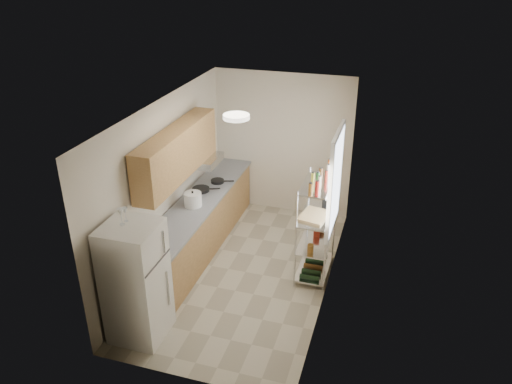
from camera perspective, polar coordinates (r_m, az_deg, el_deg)
room at (r=7.10m, az=-1.31°, el=-0.52°), size 2.52×4.42×2.62m
counter_run at (r=8.15m, az=-6.46°, el=-3.68°), size 0.63×3.51×0.90m
upper_cabinets at (r=7.34m, az=-8.98°, el=4.45°), size 0.33×2.20×0.72m
range_hood at (r=8.15m, az=-6.06°, el=3.68°), size 0.50×0.60×0.12m
window at (r=7.06m, az=9.07°, el=1.23°), size 0.06×1.00×1.46m
bakers_rack at (r=7.23m, az=7.04°, el=-1.90°), size 0.45×0.90×1.73m
ceiling_dome at (r=6.35m, az=-2.27°, el=8.60°), size 0.34×0.34×0.05m
refrigerator at (r=6.39m, az=-13.56°, el=-9.98°), size 0.65×0.65×1.59m
wine_glass_a at (r=6.03m, az=-14.71°, el=-2.52°), size 0.06×0.06×0.18m
wine_glass_b at (r=5.97m, az=-15.15°, el=-2.72°), size 0.07×0.07×0.21m
rice_cooker at (r=7.71m, az=-7.23°, el=-0.85°), size 0.27×0.27×0.22m
frying_pan_large at (r=8.21m, az=-6.32°, el=0.30°), size 0.38×0.38×0.05m
frying_pan_small at (r=8.48m, az=-4.43°, el=1.24°), size 0.28×0.28×0.05m
cutting_board at (r=7.21m, az=6.67°, el=-2.69°), size 0.45×0.53×0.03m
espresso_machine at (r=7.49m, az=8.44°, el=-0.60°), size 0.19×0.25×0.27m
storage_bag at (r=7.62m, az=6.97°, el=-4.43°), size 0.10×0.13×0.14m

